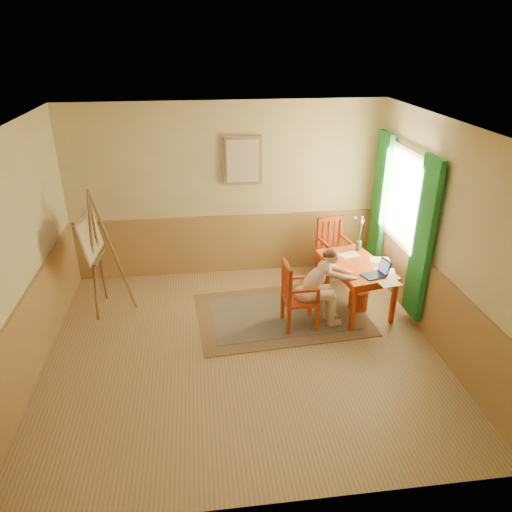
{
  "coord_description": "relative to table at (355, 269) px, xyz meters",
  "views": [
    {
      "loc": [
        -0.45,
        -4.99,
        3.71
      ],
      "look_at": [
        0.25,
        0.55,
        1.05
      ],
      "focal_mm": 33.23,
      "sensor_mm": 36.0,
      "label": 1
    }
  ],
  "objects": [
    {
      "name": "room",
      "position": [
        -1.72,
        -0.82,
        0.77
      ],
      "size": [
        5.04,
        4.54,
        2.84
      ],
      "color": "tan",
      "rests_on": "ground"
    },
    {
      "name": "wainscot",
      "position": [
        -1.72,
        -0.02,
        -0.13
      ],
      "size": [
        5.0,
        4.5,
        1.0
      ],
      "color": "#A97D46",
      "rests_on": "room"
    },
    {
      "name": "window",
      "position": [
        0.7,
        0.28,
        0.71
      ],
      "size": [
        0.12,
        2.01,
        2.2
      ],
      "color": "white",
      "rests_on": "room"
    },
    {
      "name": "wall_portrait",
      "position": [
        -1.47,
        1.39,
        1.27
      ],
      "size": [
        0.6,
        0.05,
        0.76
      ],
      "color": "#8E7450",
      "rests_on": "room"
    },
    {
      "name": "rug",
      "position": [
        -1.07,
        -0.08,
        -0.62
      ],
      "size": [
        2.51,
        1.77,
        0.02
      ],
      "color": "#8C7251",
      "rests_on": "room"
    },
    {
      "name": "table",
      "position": [
        0.0,
        0.0,
        0.0
      ],
      "size": [
        0.93,
        1.31,
        0.72
      ],
      "color": "#B73A14",
      "rests_on": "room"
    },
    {
      "name": "chair_left",
      "position": [
        -0.93,
        -0.38,
        -0.15
      ],
      "size": [
        0.46,
        0.44,
        0.97
      ],
      "color": "#B73A14",
      "rests_on": "room"
    },
    {
      "name": "chair_back",
      "position": [
        -0.06,
        0.95,
        -0.12
      ],
      "size": [
        0.53,
        0.55,
        1.02
      ],
      "color": "#B73A14",
      "rests_on": "room"
    },
    {
      "name": "figure",
      "position": [
        -0.62,
        -0.38,
        0.0
      ],
      "size": [
        0.85,
        0.37,
        1.14
      ],
      "color": "beige",
      "rests_on": "room"
    },
    {
      "name": "laptop",
      "position": [
        0.17,
        -0.39,
        0.13
      ],
      "size": [
        0.39,
        0.3,
        0.21
      ],
      "color": "#1E2338",
      "rests_on": "table"
    },
    {
      "name": "papers",
      "position": [
        0.23,
        -0.14,
        0.09
      ],
      "size": [
        0.71,
        1.16,
        0.0
      ],
      "color": "white",
      "rests_on": "table"
    },
    {
      "name": "vase",
      "position": [
        0.18,
        0.46,
        0.33
      ],
      "size": [
        0.18,
        0.26,
        0.52
      ],
      "color": "#3F724C",
      "rests_on": "table"
    },
    {
      "name": "wastebasket",
      "position": [
        0.07,
        -0.06,
        -0.48
      ],
      "size": [
        0.31,
        0.31,
        0.3
      ],
      "primitive_type": "cylinder",
      "rotation": [
        0.0,
        0.0,
        -0.13
      ],
      "color": "#BD481F",
      "rests_on": "room"
    },
    {
      "name": "easel",
      "position": [
        -3.66,
        0.41,
        0.46
      ],
      "size": [
        0.63,
        0.82,
        1.84
      ],
      "color": "olive",
      "rests_on": "room"
    }
  ]
}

